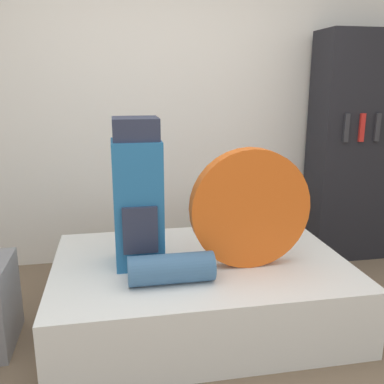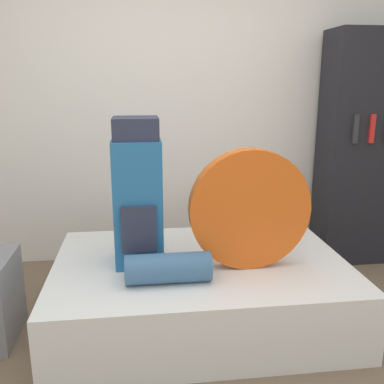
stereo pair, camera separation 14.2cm
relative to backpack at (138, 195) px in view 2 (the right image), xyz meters
The scene contains 6 objects.
wall_back 1.22m from the backpack, 75.08° to the left, with size 8.00×0.05×2.60m.
bed 0.75m from the backpack, ahead, with size 1.84×1.25×0.42m.
backpack is the anchor object (origin of this frame).
tent_bag 0.68m from the backpack, 12.89° to the right, with size 0.73×0.10×0.73m.
sleeping_roll 0.49m from the backpack, 62.70° to the right, with size 0.49×0.17×0.17m.
bookshelf 2.14m from the backpack, 22.76° to the left, with size 0.85×0.40×1.93m.
Camera 2 is at (-0.28, -1.81, 1.52)m, focal length 40.00 mm.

